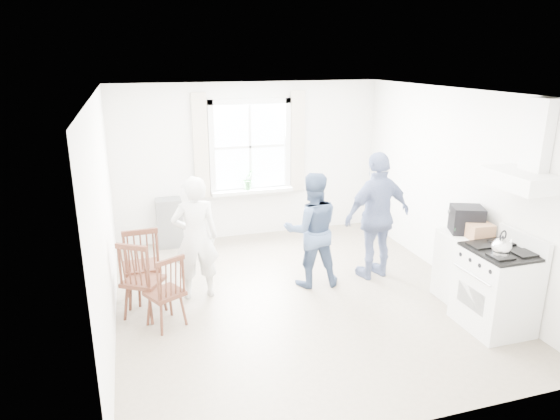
# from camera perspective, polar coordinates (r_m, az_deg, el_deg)

# --- Properties ---
(room_shell) EXTENTS (4.62, 5.12, 2.64)m
(room_shell) POSITION_cam_1_polar(r_m,az_deg,el_deg) (6.10, 2.10, 1.04)
(room_shell) COLOR gray
(room_shell) RESTS_ON ground
(window_assembly) EXTENTS (1.88, 0.24, 1.70)m
(window_assembly) POSITION_cam_1_polar(r_m,az_deg,el_deg) (8.35, -3.39, 6.61)
(window_assembly) COLOR white
(window_assembly) RESTS_ON room_shell
(range_hood) EXTENTS (0.45, 0.76, 0.94)m
(range_hood) POSITION_cam_1_polar(r_m,az_deg,el_deg) (5.88, 26.30, 4.67)
(range_hood) COLOR white
(range_hood) RESTS_ON room_shell
(shelf_unit) EXTENTS (0.40, 0.30, 0.80)m
(shelf_unit) POSITION_cam_1_polar(r_m,az_deg,el_deg) (8.30, -12.50, -1.44)
(shelf_unit) COLOR slate
(shelf_unit) RESTS_ON ground
(gas_stove) EXTENTS (0.68, 0.76, 1.12)m
(gas_stove) POSITION_cam_1_polar(r_m,az_deg,el_deg) (6.20, 23.46, -8.22)
(gas_stove) COLOR silver
(gas_stove) RESTS_ON ground
(kettle) EXTENTS (0.21, 0.21, 0.30)m
(kettle) POSITION_cam_1_polar(r_m,az_deg,el_deg) (5.81, 23.98, -3.95)
(kettle) COLOR silver
(kettle) RESTS_ON gas_stove
(low_cabinet) EXTENTS (0.50, 0.55, 0.90)m
(low_cabinet) POSITION_cam_1_polar(r_m,az_deg,el_deg) (6.75, 20.10, -6.08)
(low_cabinet) COLOR white
(low_cabinet) RESTS_ON ground
(stereo_stack) EXTENTS (0.47, 0.45, 0.33)m
(stereo_stack) POSITION_cam_1_polar(r_m,az_deg,el_deg) (6.56, 20.55, -1.03)
(stereo_stack) COLOR black
(stereo_stack) RESTS_ON low_cabinet
(cardboard_box) EXTENTS (0.30, 0.23, 0.18)m
(cardboard_box) POSITION_cam_1_polar(r_m,az_deg,el_deg) (6.42, 21.92, -2.30)
(cardboard_box) COLOR #A77650
(cardboard_box) RESTS_ON low_cabinet
(windsor_chair_a) EXTENTS (0.46, 0.45, 1.04)m
(windsor_chair_a) POSITION_cam_1_polar(r_m,az_deg,el_deg) (6.34, -15.54, -5.33)
(windsor_chair_a) COLOR #401F14
(windsor_chair_a) RESTS_ON ground
(windsor_chair_b) EXTENTS (0.57, 0.56, 0.99)m
(windsor_chair_b) POSITION_cam_1_polar(r_m,az_deg,el_deg) (6.03, -15.99, -6.92)
(windsor_chair_b) COLOR #401F14
(windsor_chair_b) RESTS_ON ground
(windsor_chair_c) EXTENTS (0.50, 0.50, 0.89)m
(windsor_chair_c) POSITION_cam_1_polar(r_m,az_deg,el_deg) (5.78, -12.61, -8.36)
(windsor_chair_c) COLOR #401F14
(windsor_chair_c) RESTS_ON ground
(person_left) EXTENTS (0.59, 0.59, 1.60)m
(person_left) POSITION_cam_1_polar(r_m,az_deg,el_deg) (6.37, -9.64, -3.18)
(person_left) COLOR silver
(person_left) RESTS_ON ground
(person_mid) EXTENTS (0.85, 0.85, 1.56)m
(person_mid) POSITION_cam_1_polar(r_m,az_deg,el_deg) (6.65, 3.66, -2.29)
(person_mid) COLOR #3F5376
(person_mid) RESTS_ON ground
(person_right) EXTENTS (1.21, 1.21, 1.78)m
(person_right) POSITION_cam_1_polar(r_m,az_deg,el_deg) (6.97, 11.09, -0.69)
(person_right) COLOR navy
(person_right) RESTS_ON ground
(potted_plant) EXTENTS (0.25, 0.25, 0.35)m
(potted_plant) POSITION_cam_1_polar(r_m,az_deg,el_deg) (8.34, -3.62, 3.54)
(potted_plant) COLOR #347536
(potted_plant) RESTS_ON window_assembly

